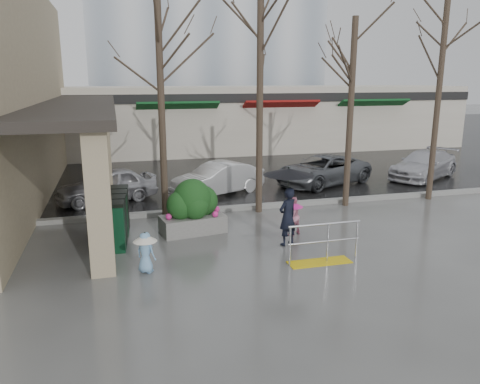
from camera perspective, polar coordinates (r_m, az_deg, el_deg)
name	(u,v)px	position (r m, az deg, el deg)	size (l,w,h in m)	color
ground	(256,251)	(12.59, 1.94, -7.17)	(120.00, 120.00, 0.00)	#51514F
street_asphalt	(165,143)	(33.72, -9.07, 5.86)	(120.00, 36.00, 0.01)	black
curb	(222,209)	(16.24, -2.17, -2.07)	(120.00, 0.30, 0.15)	gray
canopy_slab	(76,101)	(19.31, -19.33, 10.38)	(2.80, 18.00, 0.25)	#2D2823
pillar_front	(99,202)	(11.10, -16.83, -1.15)	(0.55, 0.55, 3.50)	tan
pillar_back	(103,157)	(17.47, -16.34, 4.13)	(0.55, 0.55, 3.50)	tan
storefront_row	(203,119)	(29.82, -4.49, 8.88)	(34.00, 6.74, 4.00)	beige
handrail	(322,248)	(11.87, 10.01, -6.75)	(1.90, 0.50, 1.03)	yellow
tree_west	(159,58)	(14.93, -9.79, 15.81)	(3.20, 3.20, 6.80)	#382B21
tree_midwest	(260,54)	(15.58, 2.48, 16.44)	(3.20, 3.20, 7.00)	#382B21
tree_mideast	(353,67)	(16.85, 13.60, 14.60)	(3.20, 3.20, 6.50)	#382B21
tree_east	(443,52)	(18.78, 23.48, 15.35)	(3.20, 3.20, 7.20)	#382B21
woman	(288,195)	(12.69, 5.88, -0.41)	(1.37, 1.37, 2.20)	black
child_pink	(292,213)	(13.74, 6.38, -2.61)	(0.68, 0.63, 1.14)	pink
child_blue	(145,248)	(11.27, -11.45, -6.75)	(0.57, 0.57, 1.00)	#7BAFDC
planter	(193,207)	(13.88, -5.80, -1.85)	(1.99, 1.22, 1.63)	slate
news_boxes	(118,217)	(13.69, -14.70, -2.93)	(0.75, 2.44, 1.34)	#0D3C22
car_a	(106,185)	(18.03, -16.00, 0.81)	(1.49, 3.70, 1.26)	#B7B7BC
car_b	(218,179)	(18.47, -2.72, 1.62)	(1.33, 3.82, 1.26)	silver
car_c	(322,170)	(20.52, 10.02, 2.65)	(2.09, 4.53, 1.26)	slate
car_d	(424,165)	(23.10, 21.51, 3.12)	(1.77, 4.34, 1.26)	silver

